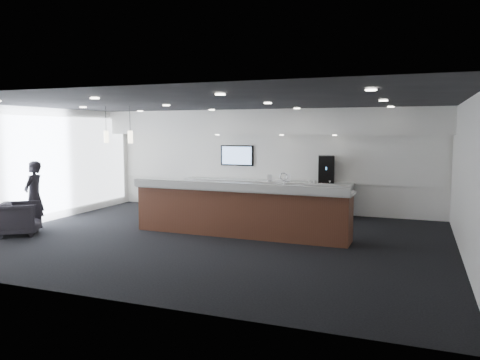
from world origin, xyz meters
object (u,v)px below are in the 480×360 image
at_px(service_counter, 240,211).
at_px(lounge_guest, 34,195).
at_px(coffee_machine, 326,169).
at_px(armchair, 20,218).

xyz_separation_m(service_counter, lounge_guest, (-4.94, -1.13, 0.26)).
bearing_deg(service_counter, coffee_machine, 67.25).
height_order(service_counter, coffee_machine, coffee_machine).
height_order(service_counter, armchair, service_counter).
distance_m(service_counter, lounge_guest, 5.08).
relative_size(coffee_machine, lounge_guest, 0.45).
bearing_deg(lounge_guest, service_counter, 89.56).
distance_m(service_counter, armchair, 5.09).
bearing_deg(armchair, lounge_guest, -18.46).
xyz_separation_m(coffee_machine, armchair, (-6.16, -4.94, -0.94)).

